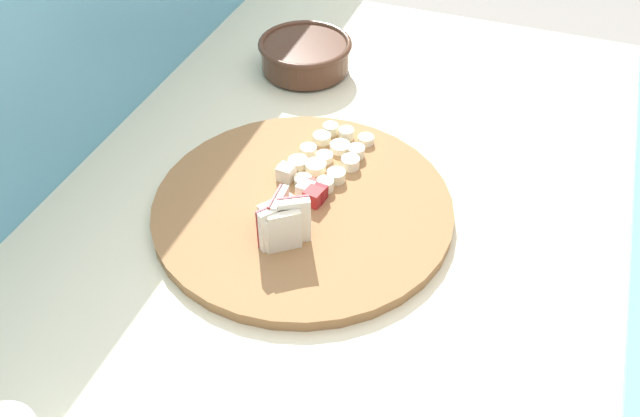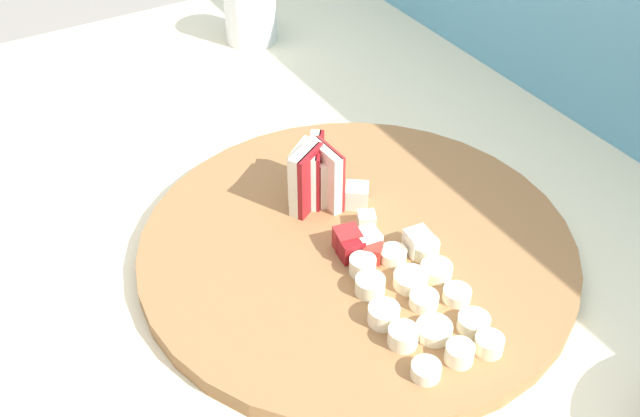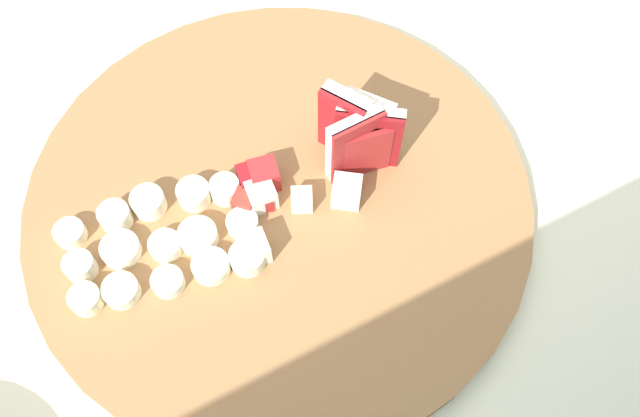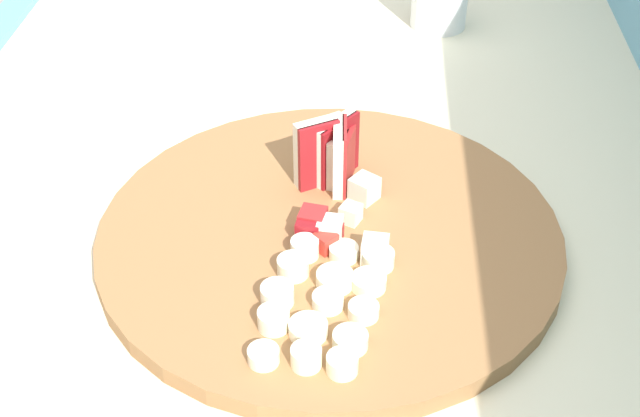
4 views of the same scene
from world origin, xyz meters
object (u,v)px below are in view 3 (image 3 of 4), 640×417
at_px(apple_dice_pile, 277,198).
at_px(banana_slice_rows, 162,240).
at_px(apple_wedge_fan, 362,135).
at_px(cutting_board, 279,199).

xyz_separation_m(apple_dice_pile, banana_slice_rows, (0.09, -0.01, -0.00)).
distance_m(apple_wedge_fan, apple_dice_pile, 0.08).
height_order(apple_wedge_fan, banana_slice_rows, apple_wedge_fan).
bearing_deg(banana_slice_rows, apple_dice_pile, 174.46).
distance_m(cutting_board, apple_wedge_fan, 0.08).
height_order(apple_wedge_fan, apple_dice_pile, apple_wedge_fan).
xyz_separation_m(cutting_board, apple_dice_pile, (0.00, 0.01, 0.02)).
distance_m(cutting_board, banana_slice_rows, 0.10).
relative_size(cutting_board, apple_wedge_fan, 6.11).
bearing_deg(cutting_board, banana_slice_rows, -0.35).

